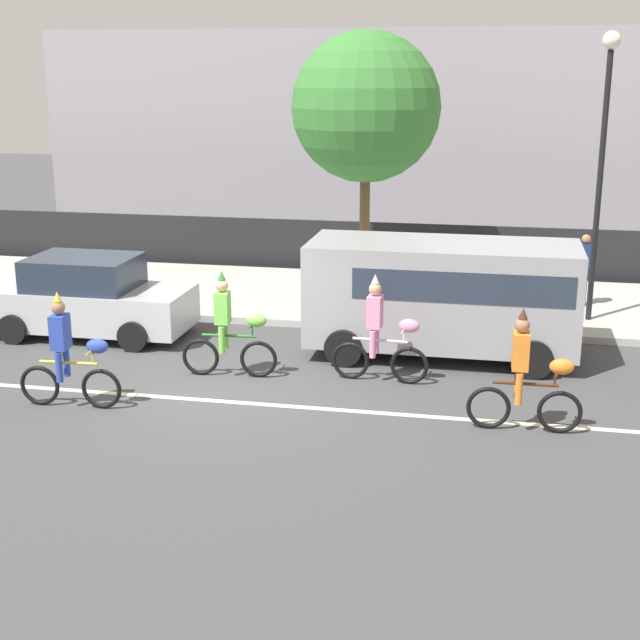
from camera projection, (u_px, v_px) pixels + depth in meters
name	position (u px, v px, depth m)	size (l,w,h in m)	color
ground_plane	(217.00, 390.00, 15.20)	(80.00, 80.00, 0.00)	#424244
road_centre_line	(208.00, 400.00, 14.72)	(36.00, 0.14, 0.01)	beige
sidewalk_curb	(300.00, 295.00, 21.31)	(60.00, 5.00, 0.15)	#ADAAA3
fence_line	(324.00, 246.00, 23.87)	(40.00, 0.08, 1.40)	black
building_backdrop	(482.00, 131.00, 30.56)	(28.00, 8.00, 6.49)	#99939E
parade_cyclist_cobalt	(69.00, 357.00, 14.23)	(1.72, 0.50, 1.92)	black
parade_cyclist_lime	(230.00, 331.00, 15.67)	(1.72, 0.50, 1.92)	black
parade_cyclist_pink	(381.00, 335.00, 15.41)	(1.72, 0.50, 1.92)	black
parade_cyclist_orange	(527.00, 378.00, 13.27)	(1.72, 0.50, 1.92)	black
parked_van_grey	(446.00, 291.00, 16.70)	(5.00, 2.22, 2.18)	#99999E
parked_car_silver	(89.00, 298.00, 18.15)	(4.10, 1.92, 1.64)	#B7BABF
street_lamp_post	(604.00, 136.00, 17.91)	(0.36, 0.36, 5.86)	black
street_tree_near_lamp	(366.00, 108.00, 20.27)	(3.42, 3.42, 6.01)	brown
pedestrian_onlooker	(584.00, 268.00, 19.82)	(0.32, 0.20, 1.62)	#33333D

